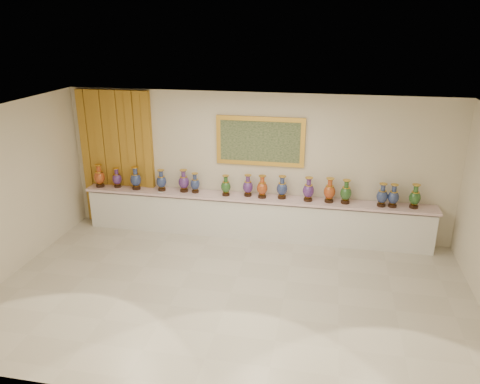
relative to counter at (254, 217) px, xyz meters
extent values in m
plane|color=beige|center=(0.00, -2.27, -0.44)|extent=(8.00, 8.00, 0.00)
plane|color=beige|center=(0.00, 0.23, 1.06)|extent=(8.00, 0.00, 8.00)
plane|color=beige|center=(-4.00, -2.27, 1.06)|extent=(0.00, 5.00, 5.00)
plane|color=white|center=(0.00, -2.27, 2.56)|extent=(8.00, 8.00, 0.00)
cube|color=gold|center=(-3.03, 0.17, 1.06)|extent=(1.64, 0.14, 2.95)
cube|color=gold|center=(0.09, 0.19, 1.59)|extent=(1.80, 0.06, 1.00)
cube|color=#18311D|center=(0.09, 0.16, 1.59)|extent=(1.62, 0.02, 0.82)
cube|color=white|center=(0.00, 0.00, -0.03)|extent=(7.20, 0.42, 0.81)
cube|color=beige|center=(0.00, -0.02, 0.44)|extent=(7.28, 0.48, 0.05)
cylinder|color=black|center=(-3.40, -0.04, 0.49)|extent=(0.18, 0.18, 0.05)
cone|color=gold|center=(-3.40, -0.04, 0.54)|extent=(0.16, 0.16, 0.03)
ellipsoid|color=maroon|center=(-3.40, -0.04, 0.68)|extent=(0.28, 0.28, 0.29)
cylinder|color=gold|center=(-3.40, -0.04, 0.81)|extent=(0.16, 0.16, 0.01)
cylinder|color=maroon|center=(-3.40, -0.04, 0.87)|extent=(0.09, 0.09, 0.11)
cone|color=maroon|center=(-3.40, -0.04, 0.94)|extent=(0.16, 0.16, 0.04)
cylinder|color=gold|center=(-3.40, -0.04, 0.96)|extent=(0.16, 0.16, 0.01)
cylinder|color=black|center=(-3.01, 0.00, 0.49)|extent=(0.15, 0.15, 0.04)
cone|color=gold|center=(-3.01, 0.00, 0.53)|extent=(0.13, 0.13, 0.03)
ellipsoid|color=#220D4E|center=(-3.01, 0.00, 0.65)|extent=(0.20, 0.20, 0.25)
cylinder|color=gold|center=(-3.01, 0.00, 0.76)|extent=(0.14, 0.14, 0.01)
cylinder|color=#220D4E|center=(-3.01, 0.00, 0.81)|extent=(0.08, 0.08, 0.09)
cone|color=#220D4E|center=(-3.01, 0.00, 0.87)|extent=(0.14, 0.14, 0.03)
cylinder|color=gold|center=(-3.01, 0.00, 0.89)|extent=(0.14, 0.14, 0.01)
cylinder|color=black|center=(-2.56, -0.04, 0.49)|extent=(0.18, 0.18, 0.05)
cone|color=gold|center=(-2.56, -0.04, 0.54)|extent=(0.15, 0.15, 0.03)
ellipsoid|color=#0F1945|center=(-2.56, -0.04, 0.68)|extent=(0.29, 0.29, 0.29)
cylinder|color=gold|center=(-2.56, -0.04, 0.80)|extent=(0.16, 0.16, 0.01)
cylinder|color=#0F1945|center=(-2.56, -0.04, 0.87)|extent=(0.09, 0.09, 0.10)
cone|color=#0F1945|center=(-2.56, -0.04, 0.94)|extent=(0.16, 0.16, 0.04)
cylinder|color=gold|center=(-2.56, -0.04, 0.96)|extent=(0.16, 0.16, 0.01)
cylinder|color=black|center=(-1.99, -0.02, 0.49)|extent=(0.16, 0.16, 0.05)
cone|color=gold|center=(-1.99, -0.02, 0.54)|extent=(0.14, 0.14, 0.03)
ellipsoid|color=#0F1945|center=(-1.99, -0.02, 0.66)|extent=(0.25, 0.25, 0.27)
cylinder|color=gold|center=(-1.99, -0.02, 0.78)|extent=(0.15, 0.15, 0.01)
cylinder|color=#0F1945|center=(-1.99, -0.02, 0.84)|extent=(0.09, 0.09, 0.10)
cone|color=#0F1945|center=(-1.99, -0.02, 0.90)|extent=(0.15, 0.15, 0.04)
cylinder|color=gold|center=(-1.99, -0.02, 0.92)|extent=(0.15, 0.15, 0.01)
cylinder|color=black|center=(-1.50, 0.01, 0.49)|extent=(0.17, 0.17, 0.05)
cone|color=gold|center=(-1.50, 0.01, 0.54)|extent=(0.15, 0.15, 0.03)
ellipsoid|color=#220D4E|center=(-1.50, 0.01, 0.67)|extent=(0.29, 0.29, 0.28)
cylinder|color=gold|center=(-1.50, 0.01, 0.79)|extent=(0.15, 0.15, 0.01)
cylinder|color=#220D4E|center=(-1.50, 0.01, 0.85)|extent=(0.09, 0.09, 0.10)
cone|color=#220D4E|center=(-1.50, 0.01, 0.92)|extent=(0.15, 0.15, 0.04)
cylinder|color=gold|center=(-1.50, 0.01, 0.94)|extent=(0.16, 0.16, 0.01)
cylinder|color=black|center=(-1.25, 0.01, 0.48)|extent=(0.15, 0.15, 0.04)
cone|color=gold|center=(-1.25, 0.01, 0.53)|extent=(0.13, 0.13, 0.03)
ellipsoid|color=#0F1945|center=(-1.25, 0.01, 0.65)|extent=(0.20, 0.20, 0.25)
cylinder|color=gold|center=(-1.25, 0.01, 0.75)|extent=(0.14, 0.14, 0.01)
cylinder|color=#0F1945|center=(-1.25, 0.01, 0.81)|extent=(0.08, 0.08, 0.09)
cone|color=#0F1945|center=(-1.25, 0.01, 0.87)|extent=(0.14, 0.14, 0.03)
cylinder|color=gold|center=(-1.25, 0.01, 0.88)|extent=(0.14, 0.14, 0.01)
cylinder|color=black|center=(-0.58, -0.04, 0.49)|extent=(0.15, 0.15, 0.04)
cone|color=gold|center=(-0.58, -0.04, 0.53)|extent=(0.13, 0.13, 0.03)
ellipsoid|color=black|center=(-0.58, -0.04, 0.65)|extent=(0.23, 0.23, 0.25)
cylinder|color=gold|center=(-0.58, -0.04, 0.76)|extent=(0.14, 0.14, 0.01)
cylinder|color=black|center=(-0.58, -0.04, 0.82)|extent=(0.08, 0.08, 0.09)
cone|color=black|center=(-0.58, -0.04, 0.88)|extent=(0.14, 0.14, 0.03)
cylinder|color=gold|center=(-0.58, -0.04, 0.90)|extent=(0.14, 0.14, 0.01)
cylinder|color=black|center=(-0.13, 0.02, 0.49)|extent=(0.16, 0.16, 0.05)
cone|color=gold|center=(-0.13, 0.02, 0.54)|extent=(0.14, 0.14, 0.03)
ellipsoid|color=#220D4E|center=(-0.13, 0.02, 0.66)|extent=(0.28, 0.28, 0.26)
cylinder|color=gold|center=(-0.13, 0.02, 0.77)|extent=(0.14, 0.14, 0.01)
cylinder|color=#220D4E|center=(-0.13, 0.02, 0.83)|extent=(0.08, 0.08, 0.10)
cone|color=#220D4E|center=(-0.13, 0.02, 0.90)|extent=(0.14, 0.14, 0.04)
cylinder|color=gold|center=(-0.13, 0.02, 0.91)|extent=(0.15, 0.15, 0.01)
cylinder|color=black|center=(0.18, -0.03, 0.49)|extent=(0.17, 0.17, 0.05)
cone|color=gold|center=(0.18, -0.03, 0.54)|extent=(0.15, 0.15, 0.03)
ellipsoid|color=maroon|center=(0.18, -0.03, 0.67)|extent=(0.28, 0.28, 0.28)
cylinder|color=gold|center=(0.18, -0.03, 0.79)|extent=(0.15, 0.15, 0.01)
cylinder|color=maroon|center=(0.18, -0.03, 0.85)|extent=(0.09, 0.09, 0.10)
cone|color=maroon|center=(0.18, -0.03, 0.92)|extent=(0.15, 0.15, 0.04)
cylinder|color=gold|center=(0.18, -0.03, 0.93)|extent=(0.16, 0.16, 0.01)
cylinder|color=black|center=(0.58, 0.01, 0.49)|extent=(0.17, 0.17, 0.05)
cone|color=gold|center=(0.58, 0.01, 0.54)|extent=(0.15, 0.15, 0.03)
ellipsoid|color=#0F1945|center=(0.58, 0.01, 0.67)|extent=(0.22, 0.22, 0.28)
cylinder|color=gold|center=(0.58, 0.01, 0.79)|extent=(0.15, 0.15, 0.01)
cylinder|color=#0F1945|center=(0.58, 0.01, 0.85)|extent=(0.09, 0.09, 0.10)
cone|color=#0F1945|center=(0.58, 0.01, 0.92)|extent=(0.15, 0.15, 0.04)
cylinder|color=gold|center=(0.58, 0.01, 0.93)|extent=(0.16, 0.16, 0.01)
cylinder|color=black|center=(1.11, -0.03, 0.49)|extent=(0.17, 0.17, 0.05)
cone|color=gold|center=(1.11, -0.03, 0.54)|extent=(0.15, 0.15, 0.03)
ellipsoid|color=#220D4E|center=(1.11, -0.03, 0.68)|extent=(0.25, 0.25, 0.29)
cylinder|color=gold|center=(1.11, -0.03, 0.80)|extent=(0.16, 0.16, 0.01)
cylinder|color=#220D4E|center=(1.11, -0.03, 0.86)|extent=(0.09, 0.09, 0.10)
cone|color=#220D4E|center=(1.11, -0.03, 0.93)|extent=(0.16, 0.16, 0.04)
cylinder|color=gold|center=(1.11, -0.03, 0.95)|extent=(0.16, 0.16, 0.01)
cylinder|color=black|center=(1.53, -0.02, 0.49)|extent=(0.18, 0.18, 0.05)
cone|color=gold|center=(1.53, -0.02, 0.54)|extent=(0.16, 0.16, 0.03)
ellipsoid|color=maroon|center=(1.53, -0.02, 0.68)|extent=(0.28, 0.28, 0.29)
cylinder|color=gold|center=(1.53, -0.02, 0.81)|extent=(0.16, 0.16, 0.01)
cylinder|color=maroon|center=(1.53, -0.02, 0.87)|extent=(0.09, 0.09, 0.11)
cone|color=maroon|center=(1.53, -0.02, 0.94)|extent=(0.16, 0.16, 0.04)
cylinder|color=gold|center=(1.53, -0.02, 0.96)|extent=(0.16, 0.16, 0.01)
cylinder|color=black|center=(1.85, -0.02, 0.49)|extent=(0.17, 0.17, 0.05)
cone|color=gold|center=(1.85, -0.02, 0.54)|extent=(0.15, 0.15, 0.03)
ellipsoid|color=black|center=(1.85, -0.02, 0.67)|extent=(0.26, 0.26, 0.28)
cylinder|color=gold|center=(1.85, -0.02, 0.79)|extent=(0.15, 0.15, 0.01)
cylinder|color=black|center=(1.85, -0.02, 0.86)|extent=(0.09, 0.09, 0.10)
cone|color=black|center=(1.85, -0.02, 0.93)|extent=(0.15, 0.15, 0.04)
cylinder|color=gold|center=(1.85, -0.02, 0.94)|extent=(0.16, 0.16, 0.01)
cylinder|color=black|center=(2.54, -0.05, 0.49)|extent=(0.16, 0.16, 0.05)
cone|color=gold|center=(2.54, -0.05, 0.54)|extent=(0.14, 0.14, 0.03)
ellipsoid|color=#0F1945|center=(2.54, -0.05, 0.67)|extent=(0.28, 0.28, 0.27)
cylinder|color=gold|center=(2.54, -0.05, 0.78)|extent=(0.15, 0.15, 0.01)
cylinder|color=#0F1945|center=(2.54, -0.05, 0.84)|extent=(0.09, 0.09, 0.10)
cone|color=#0F1945|center=(2.54, -0.05, 0.91)|extent=(0.15, 0.15, 0.04)
cylinder|color=gold|center=(2.54, -0.05, 0.92)|extent=(0.15, 0.15, 0.01)
cylinder|color=black|center=(2.75, -0.04, 0.49)|extent=(0.16, 0.16, 0.05)
cone|color=gold|center=(2.75, -0.04, 0.54)|extent=(0.14, 0.14, 0.03)
ellipsoid|color=#0F1945|center=(2.75, -0.04, 0.66)|extent=(0.25, 0.25, 0.27)
cylinder|color=gold|center=(2.75, -0.04, 0.78)|extent=(0.15, 0.15, 0.01)
cylinder|color=#0F1945|center=(2.75, -0.04, 0.84)|extent=(0.09, 0.09, 0.10)
cone|color=#0F1945|center=(2.75, -0.04, 0.90)|extent=(0.15, 0.15, 0.04)
cylinder|color=gold|center=(2.75, -0.04, 0.92)|extent=(0.15, 0.15, 0.01)
cylinder|color=black|center=(3.15, -0.01, 0.49)|extent=(0.17, 0.17, 0.05)
cone|color=gold|center=(3.15, -0.01, 0.54)|extent=(0.15, 0.15, 0.03)
ellipsoid|color=black|center=(3.15, -0.01, 0.67)|extent=(0.26, 0.26, 0.28)
cylinder|color=gold|center=(3.15, -0.01, 0.79)|extent=(0.15, 0.15, 0.01)
cylinder|color=black|center=(3.15, -0.01, 0.85)|extent=(0.09, 0.09, 0.10)
cone|color=black|center=(3.15, -0.01, 0.92)|extent=(0.15, 0.15, 0.04)
cylinder|color=gold|center=(3.15, -0.01, 0.94)|extent=(0.16, 0.16, 0.01)
cube|color=white|center=(-1.98, -0.14, 0.47)|extent=(0.10, 0.06, 0.00)
camera|label=1|loc=(1.46, -8.92, 3.86)|focal=35.00mm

